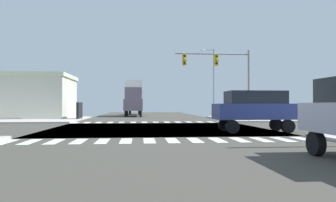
% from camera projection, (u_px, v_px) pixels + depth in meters
% --- Properties ---
extents(ground, '(90.00, 90.00, 0.05)m').
position_uv_depth(ground, '(157.00, 129.00, 21.16)').
color(ground, '#423F38').
extents(sidewalk_corner_ne, '(12.00, 12.00, 0.14)m').
position_uv_depth(sidewalk_corner_ne, '(272.00, 119.00, 34.26)').
color(sidewalk_corner_ne, '#B2ADA3').
rests_on(sidewalk_corner_ne, ground).
extents(sidewalk_corner_nw, '(12.00, 12.00, 0.14)m').
position_uv_depth(sidewalk_corner_nw, '(21.00, 120.00, 31.97)').
color(sidewalk_corner_nw, '#B8AEAA').
rests_on(sidewalk_corner_nw, ground).
extents(crosswalk_near, '(13.50, 2.00, 0.01)m').
position_uv_depth(crosswalk_near, '(161.00, 140.00, 13.87)').
color(crosswalk_near, white).
rests_on(crosswalk_near, ground).
extents(crosswalk_far, '(13.50, 2.00, 0.01)m').
position_uv_depth(crosswalk_far, '(150.00, 122.00, 28.41)').
color(crosswalk_far, white).
rests_on(crosswalk_far, ground).
extents(traffic_signal_mast, '(6.87, 0.55, 6.57)m').
position_uv_depth(traffic_signal_mast, '(221.00, 68.00, 28.93)').
color(traffic_signal_mast, gray).
rests_on(traffic_signal_mast, ground).
extents(street_lamp, '(1.78, 0.32, 8.55)m').
position_uv_depth(street_lamp, '(212.00, 77.00, 40.14)').
color(street_lamp, gray).
rests_on(street_lamp, ground).
extents(suv_crossing_3, '(4.60, 1.96, 2.34)m').
position_uv_depth(suv_crossing_3, '(255.00, 108.00, 18.17)').
color(suv_crossing_3, black).
rests_on(suv_crossing_3, ground).
extents(box_truck_leading_1, '(2.40, 7.20, 4.85)m').
position_uv_depth(box_truck_leading_1, '(134.00, 97.00, 43.45)').
color(box_truck_leading_1, black).
rests_on(box_truck_leading_1, ground).
extents(sedan_trailing_1, '(1.80, 4.30, 1.88)m').
position_uv_depth(sedan_trailing_1, '(135.00, 108.00, 50.89)').
color(sedan_trailing_1, black).
rests_on(sedan_trailing_1, ground).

